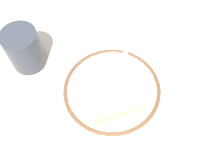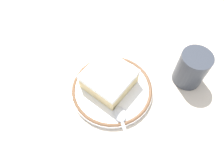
{
  "view_description": "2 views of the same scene",
  "coord_description": "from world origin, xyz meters",
  "px_view_note": "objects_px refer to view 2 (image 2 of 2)",
  "views": [
    {
      "loc": [
        0.05,
        0.23,
        0.45
      ],
      "look_at": [
        -0.03,
        0.01,
        0.03
      ],
      "focal_mm": 41.85,
      "sensor_mm": 36.0,
      "label": 1
    },
    {
      "loc": [
        -0.22,
        -0.13,
        0.43
      ],
      "look_at": [
        -0.03,
        0.01,
        0.03
      ],
      "focal_mm": 33.65,
      "sensor_mm": 36.0,
      "label": 2
    }
  ],
  "objects_px": {
    "plate": "(112,89)",
    "napkin": "(96,167)",
    "spoon": "(123,126)",
    "cake_slice": "(109,79)",
    "cup": "(191,70)"
  },
  "relations": [
    {
      "from": "plate",
      "to": "napkin",
      "type": "bearing_deg",
      "value": -152.54
    },
    {
      "from": "plate",
      "to": "napkin",
      "type": "distance_m",
      "value": 0.17
    },
    {
      "from": "spoon",
      "to": "cup",
      "type": "height_order",
      "value": "cup"
    },
    {
      "from": "cake_slice",
      "to": "cup",
      "type": "xyz_separation_m",
      "value": [
        0.13,
        -0.13,
        0.0
      ]
    },
    {
      "from": "plate",
      "to": "cake_slice",
      "type": "distance_m",
      "value": 0.03
    },
    {
      "from": "cake_slice",
      "to": "spoon",
      "type": "bearing_deg",
      "value": -125.8
    },
    {
      "from": "cake_slice",
      "to": "napkin",
      "type": "bearing_deg",
      "value": -149.73
    },
    {
      "from": "cake_slice",
      "to": "spoon",
      "type": "relative_size",
      "value": 0.83
    },
    {
      "from": "plate",
      "to": "spoon",
      "type": "xyz_separation_m",
      "value": [
        -0.06,
        -0.07,
        0.01
      ]
    },
    {
      "from": "cake_slice",
      "to": "spoon",
      "type": "xyz_separation_m",
      "value": [
        -0.06,
        -0.09,
        -0.02
      ]
    },
    {
      "from": "spoon",
      "to": "cup",
      "type": "distance_m",
      "value": 0.2
    },
    {
      "from": "spoon",
      "to": "cake_slice",
      "type": "bearing_deg",
      "value": 54.2
    },
    {
      "from": "plate",
      "to": "spoon",
      "type": "height_order",
      "value": "spoon"
    },
    {
      "from": "plate",
      "to": "cup",
      "type": "xyz_separation_m",
      "value": [
        0.14,
        -0.12,
        0.03
      ]
    },
    {
      "from": "plate",
      "to": "cake_slice",
      "type": "xyz_separation_m",
      "value": [
        0.01,
        0.01,
        0.03
      ]
    }
  ]
}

